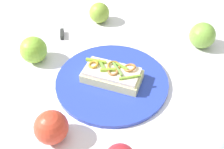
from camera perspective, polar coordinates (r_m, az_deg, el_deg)
The scene contains 9 objects.
ground_plane at distance 0.76m, azimuth 0.00°, elevation -1.71°, with size 2.00×2.00×0.00m, color silver.
plate at distance 0.76m, azimuth 0.00°, elevation -1.41°, with size 0.31×0.31×0.01m, color #2B42B7.
sandwich at distance 0.74m, azimuth 0.02°, elevation -0.01°, with size 0.09×0.16×0.05m.
apple_0 at distance 0.63m, azimuth -12.68°, elevation -10.79°, with size 0.08×0.08×0.08m, color red.
apple_1 at distance 0.91m, azimuth 18.50°, elevation 7.82°, with size 0.08×0.08×0.08m, color #73A53B.
apple_4 at distance 0.99m, azimuth -2.70°, elevation 12.86°, with size 0.07×0.07×0.07m, color #85A836.
apple_5 at distance 0.84m, azimuth -16.21°, elevation 5.02°, with size 0.08×0.08×0.08m, color #86BE36.
drinking_glass at distance 0.63m, azimuth 22.20°, elevation -12.94°, with size 0.07×0.07×0.10m, color silver.
knife at distance 0.96m, azimuth -10.50°, elevation 8.75°, with size 0.10×0.06×0.02m.
Camera 1 is at (-0.50, -0.19, 0.54)m, focal length 43.36 mm.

